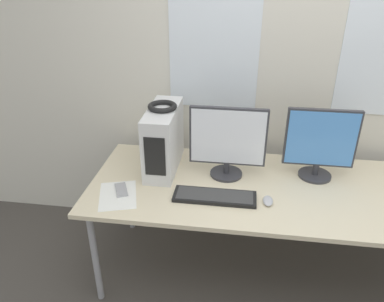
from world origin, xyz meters
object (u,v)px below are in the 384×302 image
Objects in this scene: mouse at (268,201)px; cell_phone at (121,190)px; headphones at (162,106)px; monitor_right_near at (320,143)px; pc_tower at (164,139)px; keyboard at (215,196)px; monitor_main at (228,141)px.

cell_phone is at bearing 179.83° from mouse.
monitor_right_near is at bearing 0.90° from headphones.
headphones is at bearing 90.00° from pc_tower.
mouse is 0.86m from cell_phone.
monitor_right_near reaches higher than mouse.
pc_tower reaches higher than keyboard.
cell_phone is (-0.61, -0.27, -0.23)m from monitor_main.
monitor_main is at bearing 79.69° from keyboard.
headphones is 0.63m from keyboard.
mouse is at bearing -25.71° from headphones.
headphones is at bearing 33.83° from cell_phone.
cell_phone is at bearing -179.95° from keyboard.
headphones is at bearing 173.84° from monitor_main.
monitor_main is 1.04× the size of monitor_right_near.
mouse is (-0.30, -0.33, -0.22)m from monitor_right_near.
headphones is 0.84m from mouse.
pc_tower reaches higher than mouse.
pc_tower is at bearing 33.76° from cell_phone.
headphones is 0.38× the size of keyboard.
monitor_main reaches higher than headphones.
pc_tower is 2.71× the size of headphones.
pc_tower is 1.04× the size of monitor_main.
monitor_right_near is 2.79× the size of cell_phone.
headphones is 0.45m from monitor_main.
cell_phone is (-1.16, -0.33, -0.23)m from monitor_right_near.
monitor_main reaches higher than mouse.
pc_tower is 0.76m from mouse.
monitor_main reaches higher than pc_tower.
cell_phone is at bearing -164.10° from monitor_right_near.
monitor_main is 2.89× the size of cell_phone.
headphones reaches higher than pc_tower.
mouse is at bearing -47.39° from monitor_main.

